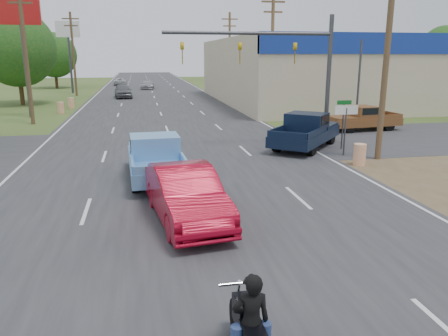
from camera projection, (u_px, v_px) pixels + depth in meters
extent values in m
cube|color=#2D2D30|center=(157.00, 104.00, 45.16)|extent=(15.00, 180.00, 0.02)
cube|color=#2D2D30|center=(174.00, 146.00, 24.24)|extent=(120.00, 10.00, 0.02)
cube|color=brown|center=(446.00, 173.00, 18.64)|extent=(8.00, 18.00, 0.01)
cube|color=#B7A88C|center=(437.00, 70.00, 50.17)|extent=(50.00, 28.00, 6.60)
cylinder|color=#4C3823|center=(387.00, 53.00, 19.97)|extent=(0.28, 0.28, 10.00)
cylinder|color=#4C3823|center=(272.00, 54.00, 37.09)|extent=(0.28, 0.28, 10.00)
cube|color=#4C3823|center=(273.00, 2.00, 36.04)|extent=(2.00, 0.14, 0.14)
cube|color=#4C3823|center=(273.00, 12.00, 36.24)|extent=(1.60, 0.14, 0.14)
cylinder|color=#4C3823|center=(230.00, 55.00, 54.21)|extent=(0.28, 0.28, 10.00)
cube|color=#4C3823|center=(230.00, 19.00, 53.16)|extent=(2.00, 0.14, 0.14)
cube|color=#4C3823|center=(230.00, 26.00, 53.36)|extent=(1.60, 0.14, 0.14)
cylinder|color=#4C3823|center=(26.00, 54.00, 30.77)|extent=(0.28, 0.28, 10.00)
cube|color=#4C3823|center=(20.00, 3.00, 29.93)|extent=(1.60, 0.14, 0.14)
cylinder|color=#4C3823|center=(73.00, 55.00, 53.60)|extent=(0.28, 0.28, 10.00)
cube|color=#4C3823|center=(70.00, 19.00, 52.55)|extent=(2.00, 0.14, 0.14)
cube|color=#4C3823|center=(71.00, 26.00, 52.75)|extent=(1.60, 0.14, 0.14)
cylinder|color=#422D19|center=(21.00, 89.00, 44.20)|extent=(0.44, 0.44, 3.24)
sphere|color=#154A18|center=(17.00, 48.00, 43.21)|extent=(7.56, 7.56, 7.56)
cylinder|color=#422D19|center=(56.00, 79.00, 66.95)|extent=(0.44, 0.44, 2.88)
sphere|color=#154A18|center=(54.00, 55.00, 66.07)|extent=(6.72, 6.72, 6.72)
cylinder|color=#422D19|center=(441.00, 72.00, 83.27)|extent=(0.44, 0.44, 3.60)
sphere|color=#154A18|center=(444.00, 48.00, 82.17)|extent=(8.40, 8.40, 8.40)
cylinder|color=#422D19|center=(276.00, 70.00, 102.51)|extent=(0.44, 0.44, 3.42)
sphere|color=#154A18|center=(276.00, 51.00, 101.47)|extent=(7.98, 7.98, 7.98)
cylinder|color=#422D19|center=(2.00, 70.00, 91.53)|extent=(0.44, 0.44, 3.78)
cylinder|color=orange|center=(360.00, 155.00, 19.87)|extent=(0.56, 0.56, 1.00)
cylinder|color=orange|center=(301.00, 126.00, 28.03)|extent=(0.56, 0.56, 1.00)
cylinder|color=orange|center=(61.00, 108.00, 37.79)|extent=(0.56, 0.56, 1.00)
cylinder|color=orange|center=(71.00, 103.00, 41.65)|extent=(0.56, 0.56, 1.00)
cylinder|color=#3F3F44|center=(25.00, 61.00, 34.52)|extent=(0.30, 0.30, 9.00)
cube|color=#B21414|center=(20.00, 11.00, 33.60)|extent=(3.00, 0.35, 2.00)
cylinder|color=#3F3F44|center=(70.00, 59.00, 57.35)|extent=(0.30, 0.30, 9.00)
cube|color=white|center=(68.00, 29.00, 56.42)|extent=(3.00, 0.35, 2.00)
cylinder|color=#3F3F44|center=(345.00, 132.00, 21.63)|extent=(0.08, 0.08, 2.40)
cube|color=white|center=(346.00, 110.00, 21.36)|extent=(1.20, 0.05, 0.45)
cylinder|color=#3F3F44|center=(343.00, 127.00, 23.17)|extent=(0.08, 0.08, 2.40)
cube|color=#0C591E|center=(344.00, 102.00, 22.85)|extent=(0.80, 0.04, 0.22)
cylinder|color=#3F3F44|center=(328.00, 81.00, 23.97)|extent=(0.24, 0.24, 7.00)
cylinder|color=#3F3F44|center=(249.00, 33.00, 22.52)|extent=(9.00, 0.18, 0.18)
imported|color=gold|center=(295.00, 43.00, 23.09)|extent=(0.18, 0.40, 1.10)
imported|color=gold|center=(240.00, 42.00, 22.55)|extent=(0.18, 0.40, 1.10)
imported|color=gold|center=(182.00, 42.00, 22.00)|extent=(0.18, 0.40, 1.10)
imported|color=#9F071D|center=(186.00, 195.00, 13.09)|extent=(2.40, 5.19, 1.65)
cylinder|color=black|center=(237.00, 319.00, 7.69)|extent=(0.14, 0.73, 0.73)
cube|color=black|center=(248.00, 330.00, 6.88)|extent=(0.25, 1.33, 0.33)
cube|color=black|center=(244.00, 308.00, 7.08)|extent=(0.29, 0.61, 0.24)
cube|color=black|center=(254.00, 333.00, 6.52)|extent=(0.34, 0.61, 0.11)
cylinder|color=white|center=(240.00, 283.00, 7.34)|extent=(0.72, 0.06, 0.06)
imported|color=black|center=(251.00, 328.00, 6.70)|extent=(0.60, 0.40, 1.64)
cylinder|color=black|center=(133.00, 161.00, 19.04)|extent=(0.35, 0.84, 0.83)
cylinder|color=black|center=(173.00, 159.00, 19.42)|extent=(0.35, 0.84, 0.83)
cylinder|color=black|center=(136.00, 181.00, 15.99)|extent=(0.35, 0.84, 0.83)
cylinder|color=black|center=(183.00, 178.00, 16.37)|extent=(0.35, 0.84, 0.83)
cube|color=#639DD5|center=(156.00, 164.00, 17.65)|extent=(2.30, 5.47, 0.54)
cube|color=#639DD5|center=(152.00, 147.00, 19.09)|extent=(2.05, 2.13, 0.19)
cube|color=#639DD5|center=(155.00, 146.00, 17.57)|extent=(1.97, 1.70, 0.88)
cube|color=black|center=(155.00, 142.00, 17.53)|extent=(2.00, 1.37, 0.47)
cube|color=#639DD5|center=(161.00, 170.00, 15.05)|extent=(1.91, 0.16, 0.31)
cylinder|color=black|center=(300.00, 134.00, 25.57)|extent=(0.81, 0.88, 0.87)
cylinder|color=black|center=(331.00, 137.00, 24.70)|extent=(0.81, 0.88, 0.87)
cylinder|color=black|center=(277.00, 144.00, 22.69)|extent=(0.81, 0.88, 0.87)
cylinder|color=black|center=(311.00, 147.00, 21.82)|extent=(0.81, 0.88, 0.87)
cube|color=black|center=(305.00, 136.00, 23.63)|extent=(5.33, 5.75, 0.57)
cube|color=black|center=(315.00, 125.00, 24.98)|extent=(2.98, 2.99, 0.20)
cube|color=black|center=(307.00, 122.00, 23.54)|extent=(2.63, 2.60, 0.93)
cube|color=black|center=(307.00, 119.00, 23.50)|extent=(2.45, 2.37, 0.49)
cube|color=black|center=(287.00, 136.00, 21.18)|extent=(1.59, 1.36, 0.33)
cylinder|color=black|center=(350.00, 127.00, 28.19)|extent=(0.78, 0.36, 0.76)
cylinder|color=black|center=(337.00, 124.00, 29.66)|extent=(0.78, 0.36, 0.76)
cylinder|color=black|center=(389.00, 125.00, 29.01)|extent=(0.78, 0.36, 0.76)
cylinder|color=black|center=(374.00, 122.00, 30.48)|extent=(0.78, 0.36, 0.76)
cube|color=brown|center=(363.00, 122.00, 29.28)|extent=(5.08, 2.38, 0.49)
cube|color=brown|center=(344.00, 118.00, 28.80)|extent=(2.04, 1.98, 0.17)
cube|color=brown|center=(363.00, 112.00, 29.10)|extent=(1.64, 1.88, 0.80)
cube|color=black|center=(363.00, 110.00, 29.06)|extent=(1.35, 1.89, 0.43)
cube|color=brown|center=(394.00, 115.00, 29.86)|extent=(0.25, 1.74, 0.28)
imported|color=slate|center=(123.00, 91.00, 51.80)|extent=(2.33, 4.90, 1.62)
imported|color=#A6A6AB|center=(147.00, 85.00, 65.56)|extent=(2.28, 4.72, 1.33)
imported|color=silver|center=(120.00, 82.00, 74.02)|extent=(2.03, 4.35, 1.20)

